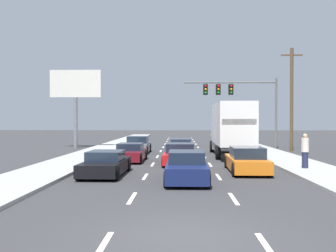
{
  "coord_description": "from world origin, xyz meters",
  "views": [
    {
      "loc": [
        -0.1,
        -8.78,
        2.61
      ],
      "look_at": [
        -0.9,
        17.96,
        2.23
      ],
      "focal_mm": 41.6,
      "sensor_mm": 36.0,
      "label": 1
    }
  ],
  "objects": [
    {
      "name": "car_maroon",
      "position": [
        -3.25,
        15.98,
        0.53
      ],
      "size": [
        1.89,
        4.2,
        1.15
      ],
      "color": "maroon",
      "rests_on": "ground_plane"
    },
    {
      "name": "roadside_billboard",
      "position": [
        -9.94,
        27.71,
        5.36
      ],
      "size": [
        4.84,
        0.36,
        7.38
      ],
      "color": "slate",
      "rests_on": "ground_plane"
    },
    {
      "name": "car_gray",
      "position": [
        -3.46,
        22.39,
        0.6
      ],
      "size": [
        1.93,
        4.06,
        1.34
      ],
      "color": "slate",
      "rests_on": "ground_plane"
    },
    {
      "name": "car_black",
      "position": [
        -3.64,
        9.65,
        0.53
      ],
      "size": [
        1.96,
        4.51,
        1.16
      ],
      "color": "black",
      "rests_on": "ground_plane"
    },
    {
      "name": "car_navy",
      "position": [
        0.2,
        7.93,
        0.59
      ],
      "size": [
        1.83,
        4.46,
        1.29
      ],
      "color": "#141E4C",
      "rests_on": "ground_plane"
    },
    {
      "name": "car_orange",
      "position": [
        3.28,
        10.91,
        0.58
      ],
      "size": [
        1.92,
        4.58,
        1.29
      ],
      "color": "orange",
      "rests_on": "ground_plane"
    },
    {
      "name": "ground_plane",
      "position": [
        0.0,
        25.0,
        0.0
      ],
      "size": [
        140.0,
        140.0,
        0.0
      ],
      "primitive_type": "plane",
      "color": "#333335"
    },
    {
      "name": "car_silver",
      "position": [
        -0.02,
        22.56,
        0.54
      ],
      "size": [
        1.91,
        4.65,
        1.14
      ],
      "color": "#B7BABF",
      "rests_on": "ground_plane"
    },
    {
      "name": "utility_pole_mid",
      "position": [
        9.38,
        24.44,
        4.51
      ],
      "size": [
        1.8,
        0.28,
        8.74
      ],
      "color": "brown",
      "rests_on": "ground_plane"
    },
    {
      "name": "box_truck",
      "position": [
        3.61,
        19.39,
        2.17
      ],
      "size": [
        2.65,
        9.26,
        3.82
      ],
      "color": "white",
      "rests_on": "ground_plane"
    },
    {
      "name": "lane_markings",
      "position": [
        0.0,
        21.72,
        0.0
      ],
      "size": [
        3.54,
        57.0,
        0.01
      ],
      "color": "silver",
      "rests_on": "ground_plane"
    },
    {
      "name": "pedestrian_near_corner",
      "position": [
        6.42,
        11.59,
        1.04
      ],
      "size": [
        0.38,
        0.38,
        1.79
      ],
      "color": "#1E233F",
      "rests_on": "sidewalk_right"
    },
    {
      "name": "car_red",
      "position": [
        -0.07,
        14.5,
        0.56
      ],
      "size": [
        2.07,
        4.7,
        1.25
      ],
      "color": "red",
      "rests_on": "ground_plane"
    },
    {
      "name": "traffic_signal_mast",
      "position": [
        4.79,
        26.96,
        5.04
      ],
      "size": [
        8.54,
        0.69,
        6.51
      ],
      "color": "#595B56",
      "rests_on": "ground_plane"
    },
    {
      "name": "sidewalk_left",
      "position": [
        -6.79,
        20.0,
        0.07
      ],
      "size": [
        3.08,
        80.0,
        0.14
      ],
      "primitive_type": "cube",
      "color": "#9E9E99",
      "rests_on": "ground_plane"
    },
    {
      "name": "sidewalk_right",
      "position": [
        6.79,
        20.0,
        0.07
      ],
      "size": [
        3.08,
        80.0,
        0.14
      ],
      "primitive_type": "cube",
      "color": "#9E9E99",
      "rests_on": "ground_plane"
    }
  ]
}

